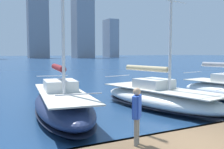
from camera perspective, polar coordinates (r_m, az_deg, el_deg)
dock_pier at (r=8.66m, az=17.23°, el=-14.27°), size 28.00×2.80×0.60m
sailboat_tan at (r=16.02m, az=10.38°, el=-4.93°), size 4.43×9.55×9.63m
sailboat_maroon at (r=13.70m, az=-10.84°, el=-6.16°), size 3.89×9.15×11.75m
person_blue_shirt at (r=7.83m, az=5.43°, el=-7.83°), size 0.47×0.47×1.71m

